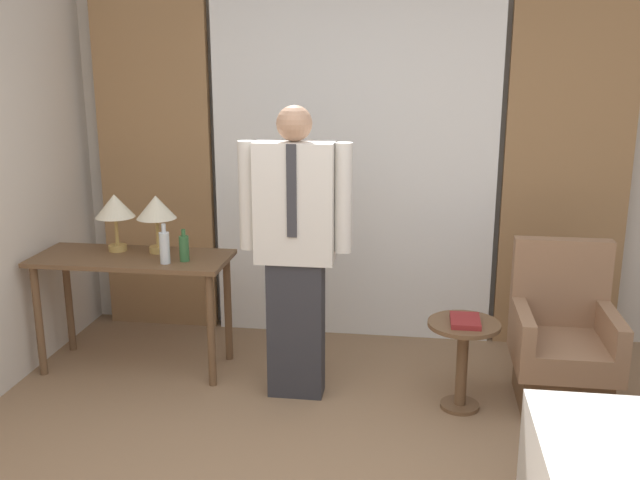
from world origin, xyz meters
TOP-DOWN VIEW (x-y plane):
  - wall_back at (0.00, 2.66)m, footprint 10.00×0.06m
  - curtain_sheer_center at (0.00, 2.53)m, footprint 2.00×0.06m
  - curtain_drape_left at (-1.46, 2.53)m, footprint 0.84×0.06m
  - curtain_drape_right at (1.46, 2.53)m, footprint 0.84×0.06m
  - desk at (-1.35, 1.73)m, footprint 1.26×0.52m
  - table_lamp_left at (-1.49, 1.84)m, footprint 0.26×0.26m
  - table_lamp_right at (-1.21, 1.84)m, footprint 0.26×0.26m
  - bottle_near_edge at (-1.08, 1.61)m, footprint 0.06×0.06m
  - bottle_by_lamp at (-0.98, 1.67)m, footprint 0.06×0.06m
  - person at (-0.24, 1.50)m, footprint 0.66×0.22m
  - armchair at (1.34, 1.62)m, footprint 0.58×0.60m
  - side_table at (0.75, 1.45)m, footprint 0.42×0.42m
  - book at (0.76, 1.43)m, footprint 0.17×0.23m

SIDE VIEW (x-z plane):
  - armchair at x=1.34m, z-range -0.14..0.82m
  - side_table at x=0.75m, z-range 0.10..0.63m
  - book at x=0.76m, z-range 0.54..0.57m
  - desk at x=-1.35m, z-range 0.27..1.03m
  - bottle_by_lamp at x=-0.98m, z-range 0.75..0.96m
  - bottle_near_edge at x=-1.08m, z-range 0.75..1.00m
  - person at x=-0.24m, z-range 0.08..1.83m
  - table_lamp_left at x=-1.49m, z-range 0.87..1.25m
  - table_lamp_right at x=-1.21m, z-range 0.87..1.25m
  - curtain_sheer_center at x=0.00m, z-range 0.00..2.58m
  - curtain_drape_left at x=-1.46m, z-range 0.00..2.58m
  - curtain_drape_right at x=1.46m, z-range 0.00..2.58m
  - wall_back at x=0.00m, z-range 0.00..2.70m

